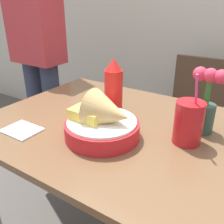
% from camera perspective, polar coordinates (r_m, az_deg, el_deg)
% --- Properties ---
extents(dining_table, '(0.95, 0.75, 0.74)m').
position_cam_1_polar(dining_table, '(0.99, 0.51, -8.77)').
color(dining_table, brown).
rests_on(dining_table, ground_plane).
extents(chair_far_window, '(0.40, 0.40, 0.84)m').
position_cam_1_polar(chair_far_window, '(1.65, 19.00, -0.70)').
color(chair_far_window, '#473323').
rests_on(chair_far_window, ground_plane).
extents(food_basket, '(0.25, 0.25, 0.16)m').
position_cam_1_polar(food_basket, '(0.81, -1.83, -2.35)').
color(food_basket, red).
rests_on(food_basket, dining_table).
extents(ketchup_bottle, '(0.07, 0.07, 0.22)m').
position_cam_1_polar(ketchup_bottle, '(0.98, 0.35, 5.68)').
color(ketchup_bottle, red).
rests_on(ketchup_bottle, dining_table).
extents(drink_cup, '(0.09, 0.09, 0.24)m').
position_cam_1_polar(drink_cup, '(0.82, 17.04, -2.64)').
color(drink_cup, red).
rests_on(drink_cup, dining_table).
extents(flower_vase, '(0.11, 0.07, 0.22)m').
position_cam_1_polar(flower_vase, '(0.89, 20.68, 2.03)').
color(flower_vase, '#2D4738').
rests_on(flower_vase, dining_table).
extents(napkin, '(0.12, 0.10, 0.01)m').
position_cam_1_polar(napkin, '(0.93, -19.90, -3.91)').
color(napkin, white).
rests_on(napkin, dining_table).
extents(person_standing, '(0.32, 0.19, 1.67)m').
position_cam_1_polar(person_standing, '(1.62, -16.99, 16.24)').
color(person_standing, '#2D3347').
rests_on(person_standing, ground_plane).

